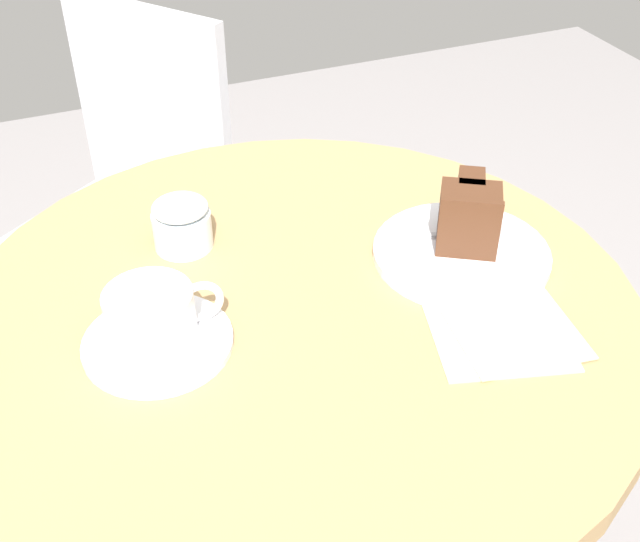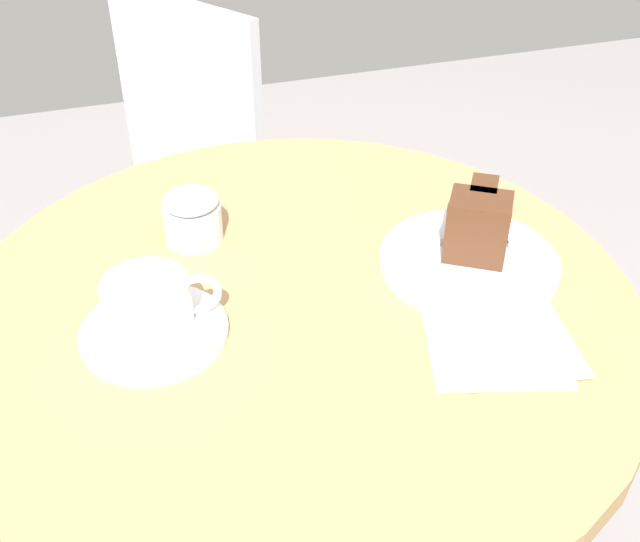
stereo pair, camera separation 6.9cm
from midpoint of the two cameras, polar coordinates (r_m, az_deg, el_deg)
cafe_table at (r=1.00m, az=-3.50°, el=-7.65°), size 0.80×0.80×0.74m
saucer at (r=0.89m, az=-13.66°, el=-5.04°), size 0.16×0.16×0.01m
coffee_cup at (r=0.87m, az=-14.03°, el=-3.12°), size 0.13×0.10×0.06m
teaspoon at (r=0.85m, az=-15.02°, el=-7.21°), size 0.10×0.02×0.00m
cake_plate at (r=0.99m, az=8.06°, el=1.18°), size 0.22×0.22×0.01m
cake_slice at (r=0.99m, az=8.58°, el=3.85°), size 0.10×0.11×0.08m
fork at (r=1.02m, az=9.60°, el=2.58°), size 0.13×0.06×0.00m
napkin at (r=0.90m, az=10.83°, el=-4.23°), size 0.18×0.18×0.00m
cafe_chair at (r=1.61m, az=-14.58°, el=5.19°), size 0.53×0.53×0.85m
sugar_pot at (r=1.01m, az=-11.75°, el=3.28°), size 0.07×0.07×0.07m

